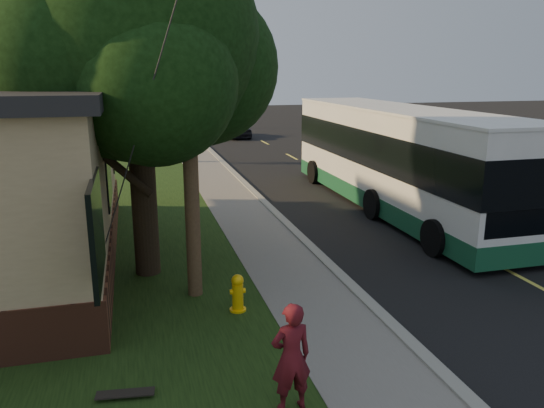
{
  "coord_description": "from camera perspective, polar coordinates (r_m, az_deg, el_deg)",
  "views": [
    {
      "loc": [
        -4.4,
        -9.31,
        4.61
      ],
      "look_at": [
        -1.25,
        2.5,
        1.5
      ],
      "focal_mm": 35.0,
      "sensor_mm": 36.0,
      "label": 1
    }
  ],
  "objects": [
    {
      "name": "ground",
      "position": [
        11.28,
        9.59,
        -10.06
      ],
      "size": [
        120.0,
        120.0,
        0.0
      ],
      "primitive_type": "plane",
      "color": "black",
      "rests_on": "ground"
    },
    {
      "name": "road",
      "position": [
        21.55,
        8.37,
        1.78
      ],
      "size": [
        8.0,
        80.0,
        0.01
      ],
      "primitive_type": "cube",
      "color": "black",
      "rests_on": "ground"
    },
    {
      "name": "curb",
      "position": [
        20.31,
        -2.06,
        1.32
      ],
      "size": [
        0.25,
        80.0,
        0.12
      ],
      "primitive_type": "cube",
      "color": "gray",
      "rests_on": "ground"
    },
    {
      "name": "sidewalk",
      "position": [
        20.13,
        -4.83,
        1.1
      ],
      "size": [
        2.0,
        80.0,
        0.08
      ],
      "primitive_type": "cube",
      "color": "slate",
      "rests_on": "ground"
    },
    {
      "name": "grass_verge",
      "position": [
        19.84,
        -14.83,
        0.46
      ],
      "size": [
        5.0,
        80.0,
        0.07
      ],
      "primitive_type": "cube",
      "color": "black",
      "rests_on": "ground"
    },
    {
      "name": "fire_hydrant",
      "position": [
        10.36,
        -3.72,
        -9.54
      ],
      "size": [
        0.32,
        0.32,
        0.74
      ],
      "color": "yellow",
      "rests_on": "grass_verge"
    },
    {
      "name": "utility_pole",
      "position": [
        10.36,
        -9.17,
        14.23
      ],
      "size": [
        2.86,
        3.21,
        9.07
      ],
      "color": "#473321",
      "rests_on": "ground"
    },
    {
      "name": "leafy_tree",
      "position": [
        11.97,
        -14.45,
        16.52
      ],
      "size": [
        6.3,
        6.0,
        7.8
      ],
      "color": "black",
      "rests_on": "grass_verge"
    },
    {
      "name": "bare_tree_near",
      "position": [
        27.43,
        -13.16,
        8.76
      ],
      "size": [
        1.38,
        1.21,
        4.31
      ],
      "color": "black",
      "rests_on": "grass_verge"
    },
    {
      "name": "bare_tree_far",
      "position": [
        39.42,
        -13.08,
        10.11
      ],
      "size": [
        1.38,
        1.21,
        4.03
      ],
      "color": "black",
      "rests_on": "grass_verge"
    },
    {
      "name": "traffic_signal",
      "position": [
        43.61,
        -8.68,
        12.21
      ],
      "size": [
        0.18,
        0.22,
        5.5
      ],
      "color": "#2D2D30",
      "rests_on": "ground"
    },
    {
      "name": "transit_bus",
      "position": [
        18.23,
        13.38,
        5.06
      ],
      "size": [
        2.9,
        12.58,
        3.4
      ],
      "color": "silver",
      "rests_on": "ground"
    },
    {
      "name": "skateboarder",
      "position": [
        7.42,
        2.08,
        -16.15
      ],
      "size": [
        0.6,
        0.42,
        1.57
      ],
      "primitive_type": "imported",
      "rotation": [
        0.0,
        0.0,
        3.23
      ],
      "color": "#551119",
      "rests_on": "grass_verge"
    },
    {
      "name": "skateboard_spare",
      "position": [
        8.27,
        -15.5,
        -19.08
      ],
      "size": [
        0.84,
        0.3,
        0.08
      ],
      "color": "black",
      "rests_on": "grass_verge"
    },
    {
      "name": "distant_car",
      "position": [
        37.47,
        -4.08,
        8.24
      ],
      "size": [
        1.94,
        4.22,
        1.4
      ],
      "primitive_type": "imported",
      "rotation": [
        0.0,
        0.0,
        0.07
      ],
      "color": "black",
      "rests_on": "ground"
    }
  ]
}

